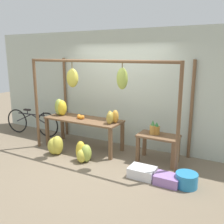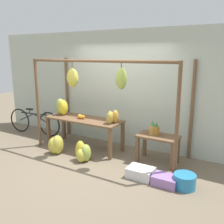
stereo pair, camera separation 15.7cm
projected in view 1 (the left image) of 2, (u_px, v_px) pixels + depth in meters
ground_plane at (91, 164)px, 5.21m from camera, size 20.00×20.00×0.00m
shop_wall_back at (122, 89)px, 6.09m from camera, size 8.00×0.08×2.80m
stall_awning at (101, 90)px, 5.29m from camera, size 3.47×1.23×2.13m
display_table_main at (83, 123)px, 5.94m from camera, size 1.89×0.68×0.74m
display_table_side at (158, 141)px, 5.21m from camera, size 0.85×0.49×0.59m
banana_pile_on_table at (61, 107)px, 6.22m from camera, size 0.35×0.31×0.41m
orange_pile at (80, 117)px, 5.90m from camera, size 0.23×0.16×0.09m
pineapple_cluster at (155, 129)px, 5.21m from camera, size 0.21×0.15×0.31m
banana_pile_ground_left at (55, 146)px, 5.68m from camera, size 0.41×0.40×0.44m
banana_pile_ground_right at (84, 153)px, 5.31m from camera, size 0.42×0.46×0.43m
fruit_crate_white at (142, 172)px, 4.63m from camera, size 0.48×0.35×0.19m
blue_bucket at (186, 180)px, 4.28m from camera, size 0.38×0.38×0.25m
parked_bicycle at (32, 122)px, 7.01m from camera, size 1.75×0.22×0.73m
papaya_pile at (112, 117)px, 5.50m from camera, size 0.30×0.33×0.29m
fruit_crate_purple at (167, 180)px, 4.38m from camera, size 0.43×0.32×0.17m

